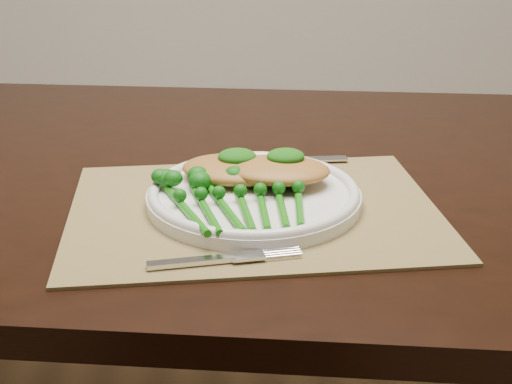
{
  "coord_description": "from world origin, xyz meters",
  "views": [
    {
      "loc": [
        0.13,
        -1.03,
        1.14
      ],
      "look_at": [
        0.15,
        -0.19,
        0.78
      ],
      "focal_mm": 50.0,
      "sensor_mm": 36.0,
      "label": 1
    }
  ],
  "objects_px": {
    "dining_table": "(243,366)",
    "dinner_plate": "(254,195)",
    "chicken_fillet_left": "(234,169)",
    "broccolini_bundle": "(243,205)",
    "placemat": "(254,210)"
  },
  "relations": [
    {
      "from": "chicken_fillet_left",
      "to": "broccolini_bundle",
      "type": "height_order",
      "value": "chicken_fillet_left"
    },
    {
      "from": "dining_table",
      "to": "chicken_fillet_left",
      "type": "bearing_deg",
      "value": -89.32
    },
    {
      "from": "dining_table",
      "to": "broccolini_bundle",
      "type": "distance_m",
      "value": 0.45
    },
    {
      "from": "dinner_plate",
      "to": "broccolini_bundle",
      "type": "distance_m",
      "value": 0.06
    },
    {
      "from": "dining_table",
      "to": "placemat",
      "type": "distance_m",
      "value": 0.41
    },
    {
      "from": "dining_table",
      "to": "dinner_plate",
      "type": "relative_size",
      "value": 6.0
    },
    {
      "from": "placemat",
      "to": "dinner_plate",
      "type": "height_order",
      "value": "dinner_plate"
    },
    {
      "from": "dining_table",
      "to": "broccolini_bundle",
      "type": "relative_size",
      "value": 8.16
    },
    {
      "from": "dining_table",
      "to": "placemat",
      "type": "height_order",
      "value": "placemat"
    },
    {
      "from": "placemat",
      "to": "dinner_plate",
      "type": "xyz_separation_m",
      "value": [
        0.0,
        0.02,
        0.02
      ]
    },
    {
      "from": "chicken_fillet_left",
      "to": "broccolini_bundle",
      "type": "bearing_deg",
      "value": -69.66
    },
    {
      "from": "broccolini_bundle",
      "to": "dining_table",
      "type": "bearing_deg",
      "value": 80.8
    },
    {
      "from": "dining_table",
      "to": "chicken_fillet_left",
      "type": "height_order",
      "value": "chicken_fillet_left"
    },
    {
      "from": "dinner_plate",
      "to": "chicken_fillet_left",
      "type": "bearing_deg",
      "value": 119.64
    },
    {
      "from": "placemat",
      "to": "chicken_fillet_left",
      "type": "height_order",
      "value": "chicken_fillet_left"
    }
  ]
}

